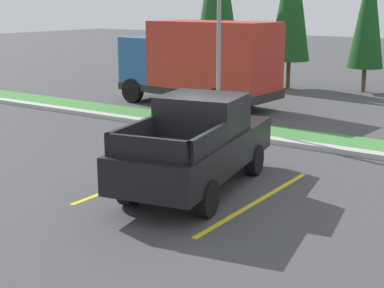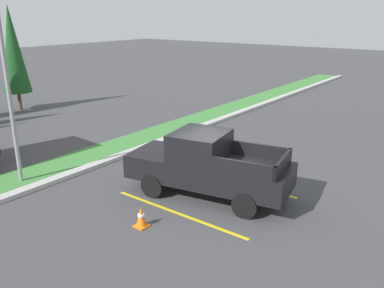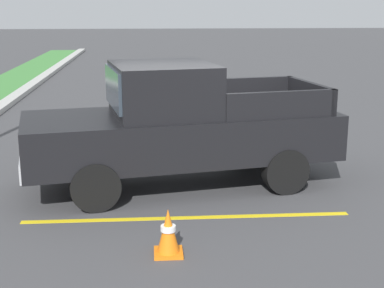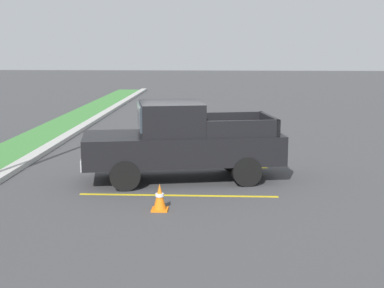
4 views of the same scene
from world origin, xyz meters
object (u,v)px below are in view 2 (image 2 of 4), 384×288
at_px(pickup_truck_main, 207,165).
at_px(cypress_tree_right_inner, 13,49).
at_px(traffic_cone, 141,217).
at_px(street_light, 8,67).

bearing_deg(pickup_truck_main, cypress_tree_right_inner, 79.51).
xyz_separation_m(cypress_tree_right_inner, traffic_cone, (-5.70, -15.72, -3.33)).
relative_size(pickup_truck_main, traffic_cone, 9.14).
height_order(pickup_truck_main, traffic_cone, pickup_truck_main).
height_order(pickup_truck_main, cypress_tree_right_inner, cypress_tree_right_inner).
bearing_deg(cypress_tree_right_inner, street_light, -120.16).
bearing_deg(traffic_cone, cypress_tree_right_inner, 70.07).
relative_size(street_light, cypress_tree_right_inner, 1.12).
xyz_separation_m(pickup_truck_main, traffic_cone, (-2.74, 0.27, -0.75)).
height_order(cypress_tree_right_inner, traffic_cone, cypress_tree_right_inner).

